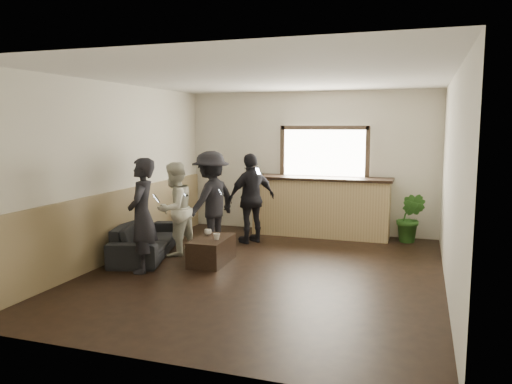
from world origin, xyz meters
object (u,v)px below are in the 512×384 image
(person_b, at_px, (175,209))
(person_d, at_px, (252,198))
(potted_plant, at_px, (410,218))
(bar_counter, at_px, (321,203))
(cup_a, at_px, (208,232))
(sofa, at_px, (146,238))
(person_c, at_px, (211,200))
(person_a, at_px, (142,215))
(coffee_table, at_px, (212,251))
(cup_b, at_px, (217,237))

(person_b, xyz_separation_m, person_d, (0.92, 1.23, 0.05))
(potted_plant, bearing_deg, bar_counter, 177.27)
(person_b, bearing_deg, cup_a, 93.94)
(potted_plant, relative_size, person_b, 0.59)
(sofa, relative_size, person_b, 1.25)
(bar_counter, bearing_deg, person_d, -137.54)
(person_c, xyz_separation_m, person_d, (0.52, 0.64, -0.03))
(cup_a, xyz_separation_m, person_d, (0.29, 1.32, 0.38))
(person_a, bearing_deg, bar_counter, 133.36)
(coffee_table, xyz_separation_m, cup_a, (-0.15, 0.20, 0.24))
(person_c, height_order, person_d, person_c)
(bar_counter, xyz_separation_m, person_d, (-1.08, -0.99, 0.18))
(coffee_table, distance_m, person_d, 1.64)
(person_a, xyz_separation_m, person_b, (-0.00, 1.00, -0.06))
(bar_counter, relative_size, person_b, 1.75)
(bar_counter, distance_m, person_a, 3.80)
(sofa, relative_size, person_c, 1.13)
(person_a, bearing_deg, person_b, 165.18)
(cup_a, xyz_separation_m, person_c, (-0.24, 0.68, 0.41))
(coffee_table, distance_m, potted_plant, 3.78)
(sofa, height_order, cup_a, sofa)
(cup_a, height_order, cup_b, cup_b)
(coffee_table, bearing_deg, cup_b, -32.86)
(bar_counter, height_order, cup_b, bar_counter)
(cup_a, relative_size, person_b, 0.07)
(coffee_table, bearing_deg, sofa, 175.31)
(potted_plant, bearing_deg, person_c, -154.76)
(sofa, height_order, cup_b, sofa)
(sofa, relative_size, coffee_table, 2.15)
(potted_plant, height_order, person_a, person_a)
(sofa, relative_size, cup_a, 16.71)
(bar_counter, relative_size, coffee_table, 3.02)
(cup_b, bearing_deg, cup_a, 134.24)
(coffee_table, relative_size, person_c, 0.53)
(sofa, xyz_separation_m, cup_b, (1.35, -0.18, 0.17))
(cup_b, height_order, person_c, person_c)
(sofa, height_order, person_c, person_c)
(person_c, bearing_deg, bar_counter, 151.83)
(person_a, relative_size, person_d, 1.02)
(cup_b, xyz_separation_m, person_b, (-0.90, 0.36, 0.33))
(coffee_table, bearing_deg, cup_a, 126.82)
(person_a, bearing_deg, cup_b, 110.77)
(potted_plant, distance_m, person_b, 4.27)
(person_a, relative_size, person_b, 1.08)
(potted_plant, xyz_separation_m, person_b, (-3.67, -2.14, 0.31))
(cup_a, xyz_separation_m, person_a, (-0.63, -0.92, 0.39))
(sofa, xyz_separation_m, cup_a, (1.08, 0.10, 0.16))
(bar_counter, bearing_deg, person_a, -121.82)
(person_b, height_order, person_d, person_d)
(cup_a, bearing_deg, person_d, 77.69)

